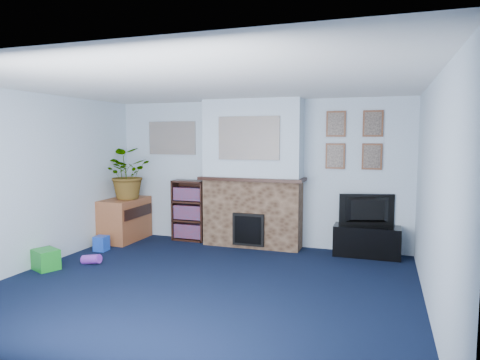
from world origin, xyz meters
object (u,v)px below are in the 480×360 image
(tv_stand, at_px, (367,241))
(sideboard, at_px, (125,220))
(television, at_px, (368,210))
(bookshelf, at_px, (190,212))

(tv_stand, distance_m, sideboard, 4.07)
(television, distance_m, bookshelf, 2.99)
(bookshelf, xyz_separation_m, sideboard, (-1.08, -0.36, -0.15))
(tv_stand, xyz_separation_m, sideboard, (-4.06, -0.28, 0.12))
(tv_stand, distance_m, television, 0.47)
(tv_stand, xyz_separation_m, television, (0.00, 0.02, 0.47))
(sideboard, bearing_deg, television, 4.23)
(tv_stand, relative_size, sideboard, 1.04)
(television, relative_size, sideboard, 0.88)
(tv_stand, bearing_deg, bookshelf, 178.53)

